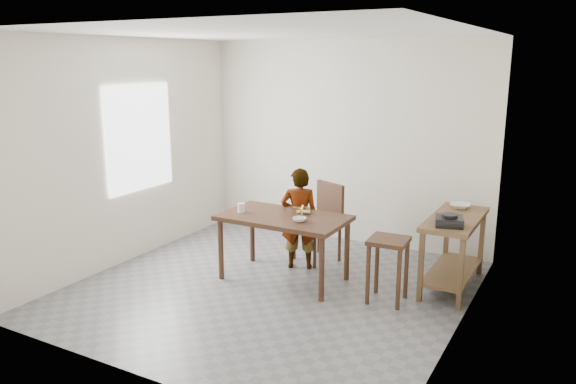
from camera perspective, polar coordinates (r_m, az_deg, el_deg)
The scene contains 17 objects.
floor at distance 6.24m, azimuth -1.80°, elevation -9.90°, with size 4.00×4.00×0.04m, color slate.
ceiling at distance 5.74m, azimuth -2.01°, elevation 16.10°, with size 4.00×4.00×0.04m, color white.
wall_back at distance 7.62m, azimuth 5.92°, elevation 5.04°, with size 4.00×0.04×2.70m, color white.
wall_front at distance 4.27m, azimuth -15.90°, elevation -2.01°, with size 4.00×0.04×2.70m, color white.
wall_left at distance 7.07m, azimuth -16.14°, elevation 3.94°, with size 0.04×4.00×2.70m, color white.
wall_right at distance 5.13m, azimuth 17.89°, elevation 0.37°, with size 0.04×4.00×2.70m, color white.
window_pane at distance 7.16m, azimuth -14.80°, elevation 5.34°, with size 0.02×1.10×1.30m, color white.
dining_table at distance 6.34m, azimuth -0.44°, elevation -5.69°, with size 1.40×0.80×0.75m, color #3F2517, non-canonical shape.
prep_counter at distance 6.38m, azimuth 16.43°, elevation -5.89°, with size 0.50×1.20×0.80m, color brown, non-canonical shape.
child at distance 6.63m, azimuth 1.17°, elevation -2.71°, with size 0.44×0.29×1.22m, color silver.
dining_chair at distance 6.92m, azimuth 2.97°, elevation -3.15°, with size 0.46×0.46×0.96m, color #3F2517, non-canonical shape.
stool at distance 5.89m, azimuth 10.07°, elevation -7.82°, with size 0.38×0.38×0.68m, color #3F2517, non-canonical shape.
glass_tumbler at distance 6.38m, azimuth -4.77°, elevation -1.61°, with size 0.08×0.08×0.10m, color white.
small_bowl at distance 6.00m, azimuth 1.16°, elevation -2.81°, with size 0.15×0.15×0.05m, color white.
banana at distance 6.29m, azimuth 1.58°, elevation -1.97°, with size 0.17×0.12×0.06m, color yellow, non-canonical shape.
serving_bowl at distance 6.63m, azimuth 17.08°, elevation -1.36°, with size 0.22×0.22×0.06m, color white.
gas_burner at distance 5.91m, azimuth 16.06°, elevation -2.87°, with size 0.27×0.27×0.09m, color black.
Camera 1 is at (2.94, -4.92, 2.45)m, focal length 35.00 mm.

